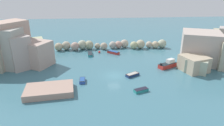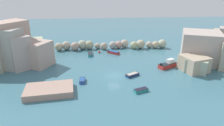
# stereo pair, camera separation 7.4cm
# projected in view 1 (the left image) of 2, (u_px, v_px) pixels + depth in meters

# --- Properties ---
(cove_water) EXTENTS (160.00, 160.00, 0.00)m
(cove_water) POSITION_uv_depth(u_px,v_px,m) (114.00, 76.00, 43.03)
(cove_water) COLOR #3E7080
(cove_water) RESTS_ON ground
(cliff_headland_left) EXTENTS (19.03, 22.36, 10.37)m
(cliff_headland_left) POSITION_uv_depth(u_px,v_px,m) (11.00, 48.00, 48.50)
(cliff_headland_left) COLOR #B09D90
(cliff_headland_left) RESTS_ON ground
(cliff_headland_right) EXTENTS (24.60, 21.84, 7.59)m
(cliff_headland_right) POSITION_uv_depth(u_px,v_px,m) (222.00, 49.00, 50.39)
(cliff_headland_right) COLOR #A8A19A
(cliff_headland_right) RESTS_ON ground
(rock_breakwater) EXTENTS (33.41, 4.13, 2.73)m
(rock_breakwater) POSITION_uv_depth(u_px,v_px,m) (110.00, 45.00, 60.57)
(rock_breakwater) COLOR tan
(rock_breakwater) RESTS_ON ground
(stone_dock) EXTENTS (8.89, 6.10, 1.13)m
(stone_dock) POSITION_uv_depth(u_px,v_px,m) (49.00, 90.00, 35.89)
(stone_dock) COLOR tan
(stone_dock) RESTS_ON ground
(channel_buoy) EXTENTS (0.62, 0.62, 0.62)m
(channel_buoy) POSITION_uv_depth(u_px,v_px,m) (99.00, 52.00, 57.18)
(channel_buoy) COLOR red
(channel_buoy) RESTS_ON cove_water
(moored_boat_0) EXTENTS (3.40, 3.18, 0.72)m
(moored_boat_0) POSITION_uv_depth(u_px,v_px,m) (113.00, 52.00, 56.62)
(moored_boat_0) COLOR red
(moored_boat_0) RESTS_ON cove_water
(moored_boat_1) EXTENTS (4.89, 3.58, 1.91)m
(moored_boat_1) POSITION_uv_depth(u_px,v_px,m) (168.00, 64.00, 47.16)
(moored_boat_1) COLOR red
(moored_boat_1) RESTS_ON cove_water
(moored_boat_2) EXTENTS (1.44, 4.00, 0.58)m
(moored_boat_2) POSITION_uv_depth(u_px,v_px,m) (90.00, 54.00, 55.64)
(moored_boat_2) COLOR teal
(moored_boat_2) RESTS_ON cove_water
(moored_boat_3) EXTENTS (3.12, 2.47, 0.59)m
(moored_boat_3) POSITION_uv_depth(u_px,v_px,m) (132.00, 75.00, 42.68)
(moored_boat_3) COLOR navy
(moored_boat_3) RESTS_ON cove_water
(moored_boat_4) EXTENTS (2.79, 1.86, 0.58)m
(moored_boat_4) POSITION_uv_depth(u_px,v_px,m) (141.00, 90.00, 36.44)
(moored_boat_4) COLOR teal
(moored_boat_4) RESTS_ON cove_water
(moored_boat_5) EXTENTS (1.11, 2.33, 0.62)m
(moored_boat_5) POSITION_uv_depth(u_px,v_px,m) (82.00, 80.00, 40.13)
(moored_boat_5) COLOR #3152B5
(moored_boat_5) RESTS_ON cove_water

